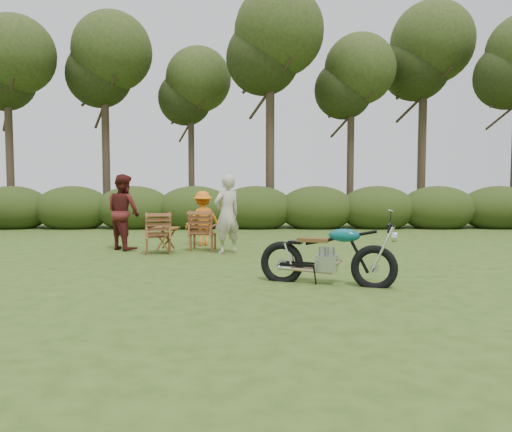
{
  "coord_description": "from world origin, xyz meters",
  "views": [
    {
      "loc": [
        -0.06,
        -7.35,
        1.55
      ],
      "look_at": [
        -0.02,
        1.85,
        0.9
      ],
      "focal_mm": 35.0,
      "sensor_mm": 36.0,
      "label": 1
    }
  ],
  "objects_px": {
    "side_table": "(165,240)",
    "adult_a": "(227,253)",
    "child": "(203,245)",
    "lawn_chair_left": "(158,253)",
    "lawn_chair_right": "(203,250)",
    "cup": "(164,225)",
    "adult_b": "(124,249)",
    "motorcycle": "(326,284)"
  },
  "relations": [
    {
      "from": "lawn_chair_left",
      "to": "side_table",
      "type": "relative_size",
      "value": 1.57
    },
    {
      "from": "motorcycle",
      "to": "adult_a",
      "type": "relative_size",
      "value": 1.16
    },
    {
      "from": "lawn_chair_left",
      "to": "adult_a",
      "type": "xyz_separation_m",
      "value": [
        1.48,
        -0.04,
        0.0
      ]
    },
    {
      "from": "motorcycle",
      "to": "child",
      "type": "distance_m",
      "value": 5.08
    },
    {
      "from": "adult_a",
      "to": "adult_b",
      "type": "xyz_separation_m",
      "value": [
        -2.36,
        0.63,
        0.0
      ]
    },
    {
      "from": "adult_a",
      "to": "adult_b",
      "type": "distance_m",
      "value": 2.44
    },
    {
      "from": "motorcycle",
      "to": "lawn_chair_left",
      "type": "height_order",
      "value": "motorcycle"
    },
    {
      "from": "adult_a",
      "to": "adult_b",
      "type": "bearing_deg",
      "value": -50.55
    },
    {
      "from": "lawn_chair_left",
      "to": "side_table",
      "type": "bearing_deg",
      "value": 161.55
    },
    {
      "from": "lawn_chair_left",
      "to": "child",
      "type": "xyz_separation_m",
      "value": [
        0.82,
        1.3,
        0.0
      ]
    },
    {
      "from": "motorcycle",
      "to": "cup",
      "type": "xyz_separation_m",
      "value": [
        -3.0,
        3.16,
        0.6
      ]
    },
    {
      "from": "cup",
      "to": "child",
      "type": "distance_m",
      "value": 1.64
    },
    {
      "from": "lawn_chair_left",
      "to": "cup",
      "type": "height_order",
      "value": "cup"
    },
    {
      "from": "cup",
      "to": "adult_a",
      "type": "bearing_deg",
      "value": 1.09
    },
    {
      "from": "side_table",
      "to": "adult_b",
      "type": "bearing_deg",
      "value": 149.98
    },
    {
      "from": "child",
      "to": "adult_a",
      "type": "bearing_deg",
      "value": 93.76
    },
    {
      "from": "motorcycle",
      "to": "child",
      "type": "height_order",
      "value": "child"
    },
    {
      "from": "lawn_chair_right",
      "to": "lawn_chair_left",
      "type": "xyz_separation_m",
      "value": [
        -0.91,
        -0.47,
        0.0
      ]
    },
    {
      "from": "lawn_chair_left",
      "to": "adult_b",
      "type": "bearing_deg",
      "value": -45.33
    },
    {
      "from": "motorcycle",
      "to": "adult_b",
      "type": "distance_m",
      "value": 5.54
    },
    {
      "from": "lawn_chair_right",
      "to": "adult_b",
      "type": "distance_m",
      "value": 1.8
    },
    {
      "from": "adult_b",
      "to": "adult_a",
      "type": "bearing_deg",
      "value": -153.18
    },
    {
      "from": "adult_b",
      "to": "child",
      "type": "bearing_deg",
      "value": -115.7
    },
    {
      "from": "lawn_chair_right",
      "to": "side_table",
      "type": "height_order",
      "value": "side_table"
    },
    {
      "from": "side_table",
      "to": "adult_a",
      "type": "relative_size",
      "value": 0.33
    },
    {
      "from": "lawn_chair_left",
      "to": "adult_a",
      "type": "height_order",
      "value": "adult_a"
    },
    {
      "from": "motorcycle",
      "to": "child",
      "type": "xyz_separation_m",
      "value": [
        -2.32,
        4.52,
        0.0
      ]
    },
    {
      "from": "motorcycle",
      "to": "side_table",
      "type": "relative_size",
      "value": 3.49
    },
    {
      "from": "motorcycle",
      "to": "adult_b",
      "type": "bearing_deg",
      "value": 155.51
    },
    {
      "from": "cup",
      "to": "adult_b",
      "type": "distance_m",
      "value": 1.36
    },
    {
      "from": "lawn_chair_left",
      "to": "cup",
      "type": "relative_size",
      "value": 7.83
    },
    {
      "from": "lawn_chair_right",
      "to": "adult_a",
      "type": "bearing_deg",
      "value": 143.23
    },
    {
      "from": "side_table",
      "to": "child",
      "type": "relative_size",
      "value": 0.43
    },
    {
      "from": "side_table",
      "to": "cup",
      "type": "bearing_deg",
      "value": -107.7
    },
    {
      "from": "child",
      "to": "adult_b",
      "type": "bearing_deg",
      "value": 0.46
    },
    {
      "from": "lawn_chair_right",
      "to": "side_table",
      "type": "distance_m",
      "value": 0.94
    },
    {
      "from": "adult_a",
      "to": "motorcycle",
      "type": "bearing_deg",
      "value": 81.93
    },
    {
      "from": "lawn_chair_right",
      "to": "lawn_chair_left",
      "type": "bearing_deg",
      "value": 32.71
    },
    {
      "from": "motorcycle",
      "to": "lawn_chair_right",
      "type": "distance_m",
      "value": 4.31
    },
    {
      "from": "child",
      "to": "lawn_chair_left",
      "type": "bearing_deg",
      "value": 35.42
    },
    {
      "from": "adult_a",
      "to": "child",
      "type": "height_order",
      "value": "adult_a"
    },
    {
      "from": "side_table",
      "to": "motorcycle",
      "type": "bearing_deg",
      "value": -47.01
    }
  ]
}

